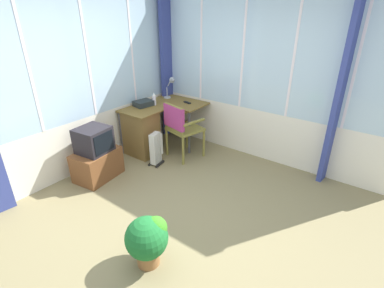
{
  "coord_description": "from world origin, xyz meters",
  "views": [
    {
      "loc": [
        -2.07,
        -1.74,
        2.33
      ],
      "look_at": [
        0.81,
        0.42,
        0.59
      ],
      "focal_mm": 27.21,
      "sensor_mm": 36.0,
      "label": 1
    }
  ],
  "objects_px": {
    "desk_lamp": "(172,84)",
    "potted_plant": "(148,238)",
    "tv_remote": "(187,102)",
    "space_heater": "(156,148)",
    "desk": "(144,130)",
    "wooden_armchair": "(179,124)",
    "spray_bottle": "(154,99)",
    "paper_tray": "(143,103)",
    "tv_on_stand": "(96,156)"
  },
  "relations": [
    {
      "from": "desk",
      "to": "wooden_armchair",
      "type": "distance_m",
      "value": 0.66
    },
    {
      "from": "desk",
      "to": "space_heater",
      "type": "xyz_separation_m",
      "value": [
        -0.17,
        -0.44,
        -0.15
      ]
    },
    {
      "from": "potted_plant",
      "to": "desk",
      "type": "bearing_deg",
      "value": 46.06
    },
    {
      "from": "desk_lamp",
      "to": "potted_plant",
      "type": "bearing_deg",
      "value": -144.09
    },
    {
      "from": "desk_lamp",
      "to": "space_heater",
      "type": "distance_m",
      "value": 1.35
    },
    {
      "from": "desk",
      "to": "wooden_armchair",
      "type": "relative_size",
      "value": 1.38
    },
    {
      "from": "paper_tray",
      "to": "desk",
      "type": "bearing_deg",
      "value": -140.38
    },
    {
      "from": "wooden_armchair",
      "to": "potted_plant",
      "type": "bearing_deg",
      "value": -148.69
    },
    {
      "from": "paper_tray",
      "to": "space_heater",
      "type": "height_order",
      "value": "paper_tray"
    },
    {
      "from": "spray_bottle",
      "to": "tv_on_stand",
      "type": "height_order",
      "value": "spray_bottle"
    },
    {
      "from": "desk",
      "to": "desk_lamp",
      "type": "xyz_separation_m",
      "value": [
        0.83,
        0.07,
        0.6
      ]
    },
    {
      "from": "spray_bottle",
      "to": "wooden_armchair",
      "type": "bearing_deg",
      "value": -99.65
    },
    {
      "from": "paper_tray",
      "to": "wooden_armchair",
      "type": "relative_size",
      "value": 0.32
    },
    {
      "from": "desk_lamp",
      "to": "desk",
      "type": "bearing_deg",
      "value": -175.21
    },
    {
      "from": "space_heater",
      "to": "paper_tray",
      "type": "bearing_deg",
      "value": 59.9
    },
    {
      "from": "desk_lamp",
      "to": "paper_tray",
      "type": "bearing_deg",
      "value": 174.72
    },
    {
      "from": "desk",
      "to": "tv_on_stand",
      "type": "xyz_separation_m",
      "value": [
        -0.99,
        -0.03,
        -0.07
      ]
    },
    {
      "from": "tv_remote",
      "to": "spray_bottle",
      "type": "xyz_separation_m",
      "value": [
        -0.42,
        0.39,
        0.09
      ]
    },
    {
      "from": "paper_tray",
      "to": "tv_on_stand",
      "type": "relative_size",
      "value": 0.38
    },
    {
      "from": "spray_bottle",
      "to": "space_heater",
      "type": "bearing_deg",
      "value": -136.25
    },
    {
      "from": "spray_bottle",
      "to": "space_heater",
      "type": "xyz_separation_m",
      "value": [
        -0.48,
        -0.46,
        -0.6
      ]
    },
    {
      "from": "desk_lamp",
      "to": "spray_bottle",
      "type": "height_order",
      "value": "desk_lamp"
    },
    {
      "from": "desk",
      "to": "tv_remote",
      "type": "xyz_separation_m",
      "value": [
        0.73,
        -0.37,
        0.36
      ]
    },
    {
      "from": "wooden_armchair",
      "to": "desk",
      "type": "bearing_deg",
      "value": 108.29
    },
    {
      "from": "space_heater",
      "to": "desk",
      "type": "bearing_deg",
      "value": 68.65
    },
    {
      "from": "desk",
      "to": "wooden_armchair",
      "type": "xyz_separation_m",
      "value": [
        0.2,
        -0.61,
        0.19
      ]
    },
    {
      "from": "space_heater",
      "to": "tv_remote",
      "type": "bearing_deg",
      "value": 4.53
    },
    {
      "from": "tv_remote",
      "to": "wooden_armchair",
      "type": "xyz_separation_m",
      "value": [
        -0.52,
        -0.24,
        -0.18
      ]
    },
    {
      "from": "tv_remote",
      "to": "potted_plant",
      "type": "xyz_separation_m",
      "value": [
        -2.42,
        -1.39,
        -0.47
      ]
    },
    {
      "from": "desk",
      "to": "potted_plant",
      "type": "height_order",
      "value": "desk"
    },
    {
      "from": "desk_lamp",
      "to": "wooden_armchair",
      "type": "xyz_separation_m",
      "value": [
        -0.63,
        -0.68,
        -0.41
      ]
    },
    {
      "from": "tv_remote",
      "to": "desk",
      "type": "bearing_deg",
      "value": 165.04
    },
    {
      "from": "desk_lamp",
      "to": "tv_on_stand",
      "type": "relative_size",
      "value": 0.48
    },
    {
      "from": "wooden_armchair",
      "to": "paper_tray",
      "type": "bearing_deg",
      "value": 93.21
    },
    {
      "from": "desk",
      "to": "spray_bottle",
      "type": "distance_m",
      "value": 0.55
    },
    {
      "from": "paper_tray",
      "to": "tv_remote",
      "type": "bearing_deg",
      "value": -41.35
    },
    {
      "from": "tv_remote",
      "to": "space_heater",
      "type": "height_order",
      "value": "tv_remote"
    },
    {
      "from": "wooden_armchair",
      "to": "tv_on_stand",
      "type": "relative_size",
      "value": 1.19
    },
    {
      "from": "desk",
      "to": "wooden_armchair",
      "type": "bearing_deg",
      "value": -71.71
    },
    {
      "from": "tv_remote",
      "to": "spray_bottle",
      "type": "relative_size",
      "value": 0.69
    },
    {
      "from": "desk_lamp",
      "to": "spray_bottle",
      "type": "relative_size",
      "value": 1.76
    },
    {
      "from": "spray_bottle",
      "to": "tv_on_stand",
      "type": "distance_m",
      "value": 1.4
    },
    {
      "from": "desk",
      "to": "spray_bottle",
      "type": "bearing_deg",
      "value": 3.67
    },
    {
      "from": "tv_remote",
      "to": "paper_tray",
      "type": "xyz_separation_m",
      "value": [
        -0.57,
        0.5,
        0.03
      ]
    },
    {
      "from": "spray_bottle",
      "to": "space_heater",
      "type": "relative_size",
      "value": 0.4
    },
    {
      "from": "wooden_armchair",
      "to": "space_heater",
      "type": "bearing_deg",
      "value": 155.64
    },
    {
      "from": "wooden_armchair",
      "to": "potted_plant",
      "type": "distance_m",
      "value": 2.24
    },
    {
      "from": "spray_bottle",
      "to": "paper_tray",
      "type": "distance_m",
      "value": 0.19
    },
    {
      "from": "desk",
      "to": "tv_on_stand",
      "type": "bearing_deg",
      "value": -178.39
    },
    {
      "from": "desk_lamp",
      "to": "wooden_armchair",
      "type": "height_order",
      "value": "desk_lamp"
    }
  ]
}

